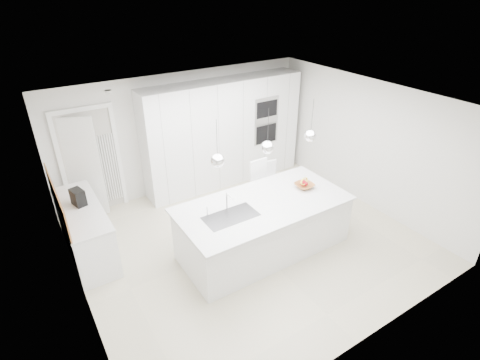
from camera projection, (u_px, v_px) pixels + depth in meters
floor at (249, 241)px, 6.64m from camera, size 5.50×5.50×0.00m
wall_back at (184, 132)px, 7.89m from camera, size 5.50×0.00×5.50m
wall_left at (70, 235)px, 4.75m from camera, size 0.00×5.00×5.00m
ceiling at (251, 104)px, 5.44m from camera, size 5.50×5.50×0.00m
tall_cabinets at (224, 133)px, 8.10m from camera, size 3.60×0.60×2.30m
oven_stack at (266, 121)px, 8.20m from camera, size 0.62×0.04×1.05m
doorway_frame at (91, 164)px, 7.06m from camera, size 1.11×0.08×2.13m
hallway_door at (78, 169)px, 6.92m from camera, size 0.76×0.38×2.00m
radiator at (110, 168)px, 7.29m from camera, size 0.32×0.04×1.40m
left_base_cabinets at (86, 232)px, 6.17m from camera, size 0.60×1.80×0.86m
left_worktop at (80, 209)px, 5.95m from camera, size 0.62×1.82×0.04m
oak_backsplash at (57, 199)px, 5.69m from camera, size 0.02×1.80×0.50m
island_base at (264, 228)px, 6.26m from camera, size 2.80×1.20×0.86m
island_worktop at (263, 204)px, 6.08m from camera, size 2.84×1.40×0.04m
island_sink at (231, 221)px, 5.77m from camera, size 0.84×0.44×0.18m
island_tap at (227, 201)px, 5.83m from camera, size 0.02×0.02×0.30m
pendant_left at (218, 161)px, 5.16m from camera, size 0.20×0.20×0.20m
pendant_mid at (267, 147)px, 5.56m from camera, size 0.20×0.20×0.20m
pendant_right at (310, 136)px, 5.96m from camera, size 0.20×0.20×0.20m
fruit_bowl at (304, 186)px, 6.49m from camera, size 0.33×0.33×0.08m
espresso_machine at (78, 197)px, 5.97m from camera, size 0.22×0.28×0.27m
bar_stool_left at (262, 191)px, 7.01m from camera, size 0.40×0.55×1.18m
bar_stool_right at (272, 186)px, 7.37m from camera, size 0.38×0.49×0.99m
apple_a at (302, 184)px, 6.49m from camera, size 0.08×0.08×0.08m
apple_b at (303, 182)px, 6.52m from camera, size 0.09×0.09×0.09m
apple_c at (305, 184)px, 6.49m from camera, size 0.08×0.08×0.08m
banana_bunch at (304, 181)px, 6.46m from camera, size 0.26×0.18×0.23m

